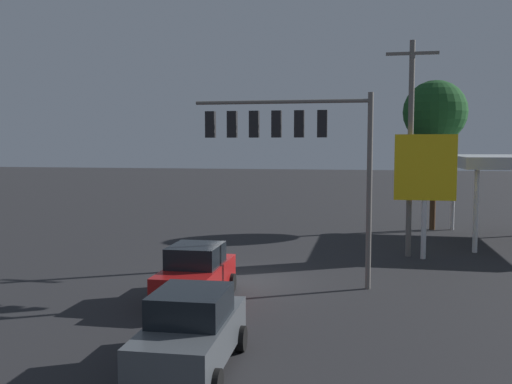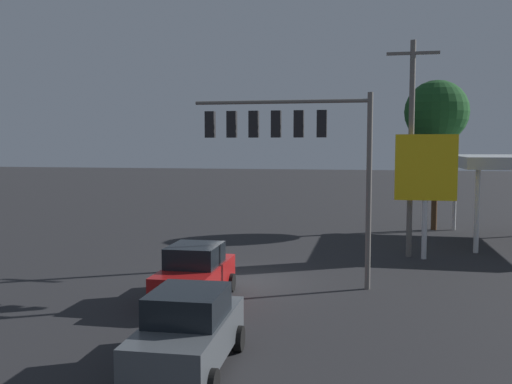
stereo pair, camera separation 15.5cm
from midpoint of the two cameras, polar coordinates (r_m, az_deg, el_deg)
name	(u,v)px [view 2 (the right image)]	position (r m, az deg, el deg)	size (l,w,h in m)	color
ground_plane	(246,281)	(22.58, -0.81, -8.88)	(200.00, 200.00, 0.00)	#262628
traffic_signal_assembly	(291,138)	(21.33, 3.72, 5.45)	(6.64, 0.43, 7.21)	slate
utility_pole	(411,144)	(27.81, 15.40, 4.67)	(2.40, 0.26, 10.15)	slate
price_sign	(426,171)	(27.45, 16.78, 1.98)	(2.79, 0.27, 5.80)	silver
sedan_far	(195,273)	(19.70, -5.88, -8.10)	(2.10, 4.42, 1.93)	maroon
sedan_waiting	(188,331)	(13.89, -6.45, -13.63)	(2.16, 4.45, 1.93)	#474C51
street_tree	(437,113)	(37.13, 17.73, 7.55)	(3.90, 3.90, 9.28)	#4C331E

